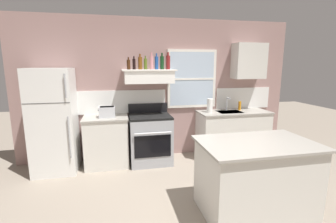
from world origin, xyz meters
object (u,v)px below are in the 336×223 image
(bottle_balsamic_dark, at_px, (134,64))
(dish_soap_bottle, at_px, (240,106))
(bottle_olive_oil_square, at_px, (146,64))
(bottle_red_label_wine, at_px, (168,62))
(bottle_blue_liqueur, at_px, (157,63))
(kitchen_island, at_px, (255,177))
(toaster, at_px, (107,112))
(refrigerator, at_px, (54,121))
(bottle_amber_wine, at_px, (140,63))
(bottle_rose_pink, at_px, (152,62))
(stove_range, at_px, (150,138))
(bottle_brown_stout, at_px, (129,64))
(paper_towel_roll, at_px, (210,106))
(bottle_dark_green_wine, at_px, (162,62))

(bottle_balsamic_dark, relative_size, dish_soap_bottle, 1.30)
(bottle_olive_oil_square, bearing_deg, bottle_red_label_wine, -3.61)
(bottle_blue_liqueur, distance_m, kitchen_island, 2.58)
(toaster, xyz_separation_m, bottle_blue_liqueur, (0.92, 0.12, 0.86))
(refrigerator, relative_size, kitchen_island, 1.27)
(toaster, xyz_separation_m, bottle_olive_oil_square, (0.72, 0.12, 0.84))
(bottle_amber_wine, bearing_deg, bottle_rose_pink, -17.95)
(stove_range, height_order, bottle_amber_wine, bottle_amber_wine)
(bottle_amber_wine, distance_m, dish_soap_bottle, 2.20)
(bottle_brown_stout, bearing_deg, bottle_rose_pink, -0.44)
(toaster, distance_m, bottle_red_label_wine, 1.43)
(bottle_olive_oil_square, distance_m, dish_soap_bottle, 2.11)
(bottle_balsamic_dark, xyz_separation_m, paper_towel_roll, (1.44, -0.10, -0.80))
(bottle_rose_pink, bearing_deg, dish_soap_bottle, 1.77)
(bottle_amber_wine, bearing_deg, kitchen_island, -58.76)
(bottle_brown_stout, height_order, bottle_amber_wine, bottle_amber_wine)
(bottle_brown_stout, xyz_separation_m, bottle_balsamic_dark, (0.10, 0.05, 0.01))
(bottle_dark_green_wine, xyz_separation_m, paper_towel_roll, (0.93, -0.09, -0.83))
(refrigerator, bearing_deg, bottle_brown_stout, 4.74)
(bottle_red_label_wine, xyz_separation_m, dish_soap_bottle, (1.51, 0.04, -0.88))
(bottle_amber_wine, distance_m, paper_towel_roll, 1.57)
(refrigerator, distance_m, bottle_amber_wine, 1.80)
(stove_range, distance_m, paper_towel_roll, 1.32)
(toaster, xyz_separation_m, paper_towel_roll, (1.95, 0.04, 0.04))
(bottle_amber_wine, xyz_separation_m, bottle_rose_pink, (0.20, -0.06, 0.01))
(bottle_balsamic_dark, bearing_deg, bottle_red_label_wine, -3.46)
(bottle_blue_liqueur, relative_size, dish_soap_bottle, 1.60)
(kitchen_island, bearing_deg, bottle_blue_liqueur, 114.77)
(bottle_rose_pink, bearing_deg, toaster, -174.44)
(stove_range, bearing_deg, refrigerator, -179.20)
(bottle_red_label_wine, bearing_deg, bottle_amber_wine, 174.67)
(toaster, bearing_deg, dish_soap_bottle, 2.94)
(toaster, distance_m, stove_range, 0.94)
(bottle_blue_liqueur, relative_size, kitchen_island, 0.21)
(dish_soap_bottle, relative_size, kitchen_island, 0.13)
(paper_towel_roll, bearing_deg, stove_range, -178.20)
(toaster, relative_size, dish_soap_bottle, 1.65)
(refrigerator, distance_m, kitchen_island, 3.29)
(refrigerator, xyz_separation_m, paper_towel_roll, (2.84, 0.06, 0.16))
(stove_range, height_order, bottle_balsamic_dark, bottle_balsamic_dark)
(stove_range, relative_size, bottle_rose_pink, 3.63)
(bottle_brown_stout, relative_size, bottle_olive_oil_square, 0.88)
(bottle_balsamic_dark, xyz_separation_m, kitchen_island, (1.31, -1.97, -1.39))
(bottle_red_label_wine, height_order, paper_towel_roll, bottle_red_label_wine)
(refrigerator, xyz_separation_m, bottle_balsamic_dark, (1.39, 0.16, 0.96))
(bottle_brown_stout, xyz_separation_m, bottle_rose_pink, (0.41, -0.00, 0.04))
(refrigerator, xyz_separation_m, bottle_red_label_wine, (2.02, 0.12, 0.99))
(toaster, distance_m, bottle_blue_liqueur, 1.26)
(refrigerator, height_order, toaster, refrigerator)
(bottle_rose_pink, bearing_deg, kitchen_island, -62.40)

